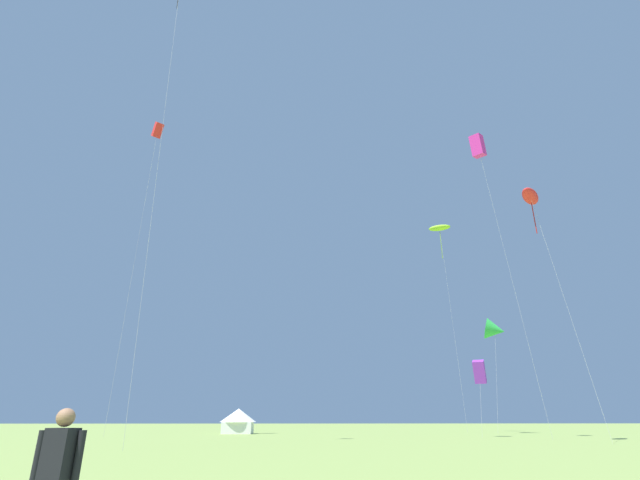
{
  "coord_description": "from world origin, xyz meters",
  "views": [
    {
      "loc": [
        -1.47,
        -2.02,
        1.6
      ],
      "look_at": [
        0.0,
        32.0,
        14.83
      ],
      "focal_mm": 25.96,
      "sensor_mm": 36.0,
      "label": 1
    }
  ],
  "objects_px": {
    "kite_red_box": "(158,131)",
    "festival_tent_center": "(238,420)",
    "kite_green_delta": "(495,330)",
    "kite_lime_parafoil": "(440,228)",
    "kite_purple_box": "(479,372)",
    "kite_red_parafoil": "(530,197)",
    "kite_magenta_box": "(478,146)"
  },
  "relations": [
    {
      "from": "kite_green_delta",
      "to": "festival_tent_center",
      "type": "bearing_deg",
      "value": 177.71
    },
    {
      "from": "kite_red_box",
      "to": "festival_tent_center",
      "type": "xyz_separation_m",
      "value": [
        10.58,
        10.93,
        -32.93
      ]
    },
    {
      "from": "kite_red_box",
      "to": "kite_green_delta",
      "type": "distance_m",
      "value": 49.13
    },
    {
      "from": "kite_green_delta",
      "to": "kite_lime_parafoil",
      "type": "relative_size",
      "value": 0.49
    },
    {
      "from": "kite_lime_parafoil",
      "to": "festival_tent_center",
      "type": "height_order",
      "value": "kite_lime_parafoil"
    },
    {
      "from": "kite_red_box",
      "to": "kite_red_parafoil",
      "type": "xyz_separation_m",
      "value": [
        37.86,
        -12.92,
        -14.61
      ]
    },
    {
      "from": "kite_purple_box",
      "to": "kite_magenta_box",
      "type": "distance_m",
      "value": 23.35
    },
    {
      "from": "kite_red_box",
      "to": "festival_tent_center",
      "type": "height_order",
      "value": "kite_red_box"
    },
    {
      "from": "kite_red_box",
      "to": "festival_tent_center",
      "type": "distance_m",
      "value": 36.27
    },
    {
      "from": "kite_purple_box",
      "to": "festival_tent_center",
      "type": "bearing_deg",
      "value": 154.54
    },
    {
      "from": "kite_red_box",
      "to": "festival_tent_center",
      "type": "relative_size",
      "value": 8.25
    },
    {
      "from": "kite_red_box",
      "to": "kite_lime_parafoil",
      "type": "distance_m",
      "value": 40.71
    },
    {
      "from": "kite_red_box",
      "to": "kite_green_delta",
      "type": "xyz_separation_m",
      "value": [
        42.74,
        9.65,
        -22.22
      ]
    },
    {
      "from": "kite_magenta_box",
      "to": "festival_tent_center",
      "type": "distance_m",
      "value": 41.55
    },
    {
      "from": "kite_magenta_box",
      "to": "kite_red_box",
      "type": "bearing_deg",
      "value": 168.6
    },
    {
      "from": "kite_red_box",
      "to": "kite_red_parafoil",
      "type": "height_order",
      "value": "kite_red_box"
    },
    {
      "from": "kite_red_parafoil",
      "to": "kite_red_box",
      "type": "bearing_deg",
      "value": 161.16
    },
    {
      "from": "kite_purple_box",
      "to": "kite_red_parafoil",
      "type": "distance_m",
      "value": 18.25
    },
    {
      "from": "kite_red_box",
      "to": "kite_magenta_box",
      "type": "xyz_separation_m",
      "value": [
        36.32,
        -7.32,
        -5.89
      ]
    },
    {
      "from": "kite_lime_parafoil",
      "to": "kite_purple_box",
      "type": "bearing_deg",
      "value": -98.22
    },
    {
      "from": "kite_purple_box",
      "to": "kite_lime_parafoil",
      "type": "height_order",
      "value": "kite_lime_parafoil"
    },
    {
      "from": "kite_red_parafoil",
      "to": "festival_tent_center",
      "type": "bearing_deg",
      "value": 138.83
    },
    {
      "from": "kite_lime_parafoil",
      "to": "festival_tent_center",
      "type": "xyz_separation_m",
      "value": [
        -27.39,
        -2.06,
        -26.13
      ]
    },
    {
      "from": "kite_green_delta",
      "to": "kite_red_box",
      "type": "bearing_deg",
      "value": -167.28
    },
    {
      "from": "kite_red_box",
      "to": "kite_lime_parafoil",
      "type": "bearing_deg",
      "value": 18.89
    },
    {
      "from": "kite_red_box",
      "to": "kite_purple_box",
      "type": "height_order",
      "value": "kite_red_box"
    },
    {
      "from": "kite_red_box",
      "to": "kite_magenta_box",
      "type": "distance_m",
      "value": 37.51
    },
    {
      "from": "kite_magenta_box",
      "to": "kite_lime_parafoil",
      "type": "bearing_deg",
      "value": 85.33
    },
    {
      "from": "kite_red_box",
      "to": "kite_red_parafoil",
      "type": "bearing_deg",
      "value": -18.84
    },
    {
      "from": "kite_red_parafoil",
      "to": "festival_tent_center",
      "type": "xyz_separation_m",
      "value": [
        -27.28,
        23.86,
        -18.32
      ]
    },
    {
      "from": "kite_magenta_box",
      "to": "kite_green_delta",
      "type": "bearing_deg",
      "value": 69.26
    },
    {
      "from": "kite_purple_box",
      "to": "kite_red_box",
      "type": "bearing_deg",
      "value": 178.19
    }
  ]
}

